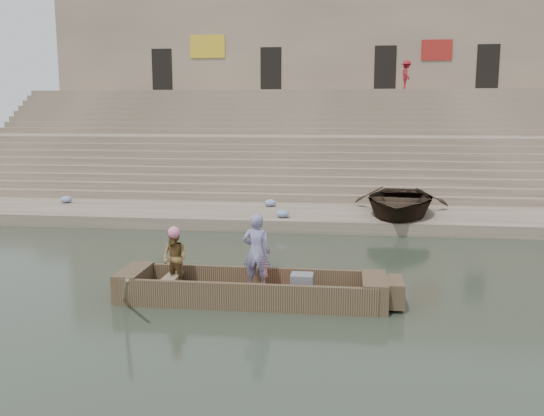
% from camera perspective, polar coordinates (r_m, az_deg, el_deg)
% --- Properties ---
extents(ground, '(120.00, 120.00, 0.00)m').
position_cam_1_polar(ground, '(13.19, -4.91, -7.81)').
color(ground, '#252F23').
rests_on(ground, ground).
extents(lower_landing, '(32.00, 4.00, 0.40)m').
position_cam_1_polar(lower_landing, '(20.81, -0.29, -0.79)').
color(lower_landing, gray).
rests_on(lower_landing, ground).
extents(mid_landing, '(32.00, 3.00, 2.80)m').
position_cam_1_polar(mid_landing, '(28.04, 1.72, 4.33)').
color(mid_landing, gray).
rests_on(mid_landing, ground).
extents(upper_landing, '(32.00, 3.00, 5.20)m').
position_cam_1_polar(upper_landing, '(34.93, 2.86, 7.31)').
color(upper_landing, gray).
rests_on(upper_landing, ground).
extents(ghat_steps, '(32.00, 11.00, 5.20)m').
position_cam_1_polar(ghat_steps, '(29.69, 2.04, 5.39)').
color(ghat_steps, gray).
rests_on(ghat_steps, ground).
extents(building_wall, '(32.00, 5.07, 11.20)m').
position_cam_1_polar(building_wall, '(38.93, 3.36, 11.95)').
color(building_wall, tan).
rests_on(building_wall, ground).
extents(main_rowboat, '(5.00, 1.30, 0.22)m').
position_cam_1_polar(main_rowboat, '(12.18, -2.11, -8.70)').
color(main_rowboat, brown).
rests_on(main_rowboat, ground).
extents(rowboat_trim, '(6.04, 2.63, 1.91)m').
position_cam_1_polar(rowboat_trim, '(12.09, -1.13, -7.87)').
color(rowboat_trim, brown).
rests_on(rowboat_trim, ground).
extents(standing_man, '(0.61, 0.41, 1.62)m').
position_cam_1_polar(standing_man, '(12.04, -1.54, -4.37)').
color(standing_man, navy).
rests_on(standing_man, main_rowboat).
extents(rowing_man, '(0.74, 0.67, 1.24)m').
position_cam_1_polar(rowing_man, '(12.47, -9.66, -4.92)').
color(rowing_man, '#287928').
rests_on(rowing_man, main_rowboat).
extents(television, '(0.46, 0.42, 0.40)m').
position_cam_1_polar(television, '(11.97, 2.94, -7.49)').
color(television, slate).
rests_on(television, main_rowboat).
extents(beached_rowboat, '(4.03, 5.19, 0.99)m').
position_cam_1_polar(beached_rowboat, '(20.34, 12.50, 0.72)').
color(beached_rowboat, '#2D2116').
rests_on(beached_rowboat, lower_landing).
extents(pedestrian, '(0.74, 1.14, 1.67)m').
position_cam_1_polar(pedestrian, '(34.77, 13.21, 12.73)').
color(pedestrian, maroon).
rests_on(pedestrian, upper_landing).
extents(cloth_bundles, '(13.51, 2.72, 0.26)m').
position_cam_1_polar(cloth_bundles, '(20.85, -2.11, 0.14)').
color(cloth_bundles, '#3F5999').
rests_on(cloth_bundles, lower_landing).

